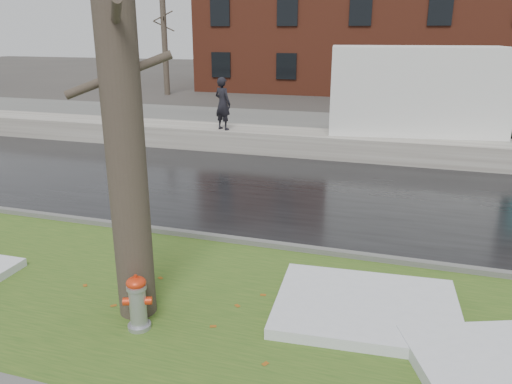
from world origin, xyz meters
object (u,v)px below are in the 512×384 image
(fire_hydrant, at_px, (137,300))
(worker, at_px, (223,104))
(tree, at_px, (120,80))
(box_truck, at_px, (450,99))

(fire_hydrant, height_order, worker, worker)
(tree, height_order, box_truck, tree)
(fire_hydrant, height_order, box_truck, box_truck)
(fire_hydrant, bearing_deg, worker, 83.18)
(tree, height_order, worker, tree)
(tree, bearing_deg, fire_hydrant, -58.01)
(fire_hydrant, xyz_separation_m, worker, (-2.76, 10.40, 1.15))
(tree, distance_m, worker, 10.47)
(fire_hydrant, xyz_separation_m, box_truck, (4.42, 12.17, 1.37))
(fire_hydrant, distance_m, worker, 10.82)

